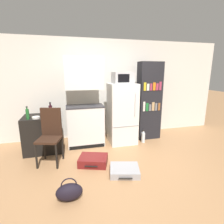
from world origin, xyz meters
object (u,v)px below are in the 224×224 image
object	(u,v)px
side_table	(43,134)
water_bottle_front	(143,137)
microwave	(123,78)
bottle_clear_short	(55,113)
bowl	(36,118)
kitchen_hutch	(85,106)
bookshelf	(149,101)
chair	(50,131)
suitcase_large_flat	(93,160)
suitcase_small_flat	(125,170)
bottle_green_tall	(27,114)
refrigerator	(122,114)
bottle_wine_dark	(51,111)
handbag	(69,192)

from	to	relation	value
side_table	water_bottle_front	world-z (taller)	side_table
microwave	bottle_clear_short	xyz separation A→B (m)	(-1.51, -0.17, -0.70)
bowl	kitchen_hutch	bearing A→B (deg)	14.48
microwave	bookshelf	distance (m)	0.97
bottle_clear_short	bookshelf	bearing A→B (deg)	7.61
kitchen_hutch	water_bottle_front	distance (m)	1.61
bookshelf	chair	bearing A→B (deg)	-163.73
suitcase_large_flat	chair	bearing A→B (deg)	175.42
kitchen_hutch	chair	distance (m)	1.00
bowl	suitcase_small_flat	size ratio (longest dim) A/B	0.25
bottle_green_tall	water_bottle_front	bearing A→B (deg)	1.33
refrigerator	bottle_wine_dark	world-z (taller)	refrigerator
side_table	bottle_wine_dark	world-z (taller)	bottle_wine_dark
chair	handbag	world-z (taller)	chair
kitchen_hutch	water_bottle_front	xyz separation A→B (m)	(1.37, -0.22, -0.80)
bottle_green_tall	bottle_clear_short	bearing A→B (deg)	4.75
bottle_green_tall	bottle_wine_dark	distance (m)	0.44
chair	bottle_wine_dark	bearing A→B (deg)	105.89
bookshelf	bottle_green_tall	bearing A→B (deg)	-172.93
bookshelf	bottle_wine_dark	xyz separation A→B (m)	(-2.35, -0.30, -0.05)
bookshelf	suitcase_large_flat	size ratio (longest dim) A/B	3.15
side_table	suitcase_small_flat	size ratio (longest dim) A/B	1.36
suitcase_small_flat	refrigerator	bearing A→B (deg)	88.91
bottle_clear_short	bowl	bearing A→B (deg)	-175.67
handbag	kitchen_hutch	bearing A→B (deg)	76.72
side_table	kitchen_hutch	xyz separation A→B (m)	(0.93, 0.08, 0.54)
bowl	chair	size ratio (longest dim) A/B	0.14
bowl	handbag	xyz separation A→B (m)	(0.59, -1.53, -0.68)
bottle_wine_dark	suitcase_large_flat	distance (m)	1.33
suitcase_large_flat	handbag	distance (m)	0.97
microwave	handbag	bearing A→B (deg)	-126.82
microwave	bookshelf	xyz separation A→B (m)	(0.75, 0.13, -0.60)
bookshelf	bottle_clear_short	xyz separation A→B (m)	(-2.26, -0.30, -0.11)
bottle_green_tall	suitcase_small_flat	distance (m)	2.16
bottle_wine_dark	chair	xyz separation A→B (m)	(0.00, -0.39, -0.31)
water_bottle_front	suitcase_large_flat	bearing A→B (deg)	-151.60
kitchen_hutch	microwave	bearing A→B (deg)	-3.88
microwave	suitcase_small_flat	bearing A→B (deg)	-105.75
kitchen_hutch	bowl	world-z (taller)	kitchen_hutch
side_table	bottle_clear_short	xyz separation A→B (m)	(0.29, -0.15, 0.47)
refrigerator	bowl	distance (m)	1.90
bookshelf	bottle_wine_dark	size ratio (longest dim) A/B	6.16
refrigerator	bookshelf	distance (m)	0.80
bottle_clear_short	suitcase_small_flat	bearing A→B (deg)	-45.29
kitchen_hutch	bowl	size ratio (longest dim) A/B	13.75
kitchen_hutch	suitcase_small_flat	bearing A→B (deg)	-69.99
bottle_clear_short	suitcase_small_flat	size ratio (longest dim) A/B	0.33
bottle_clear_short	water_bottle_front	world-z (taller)	bottle_clear_short
microwave	handbag	world-z (taller)	microwave
bottle_clear_short	handbag	distance (m)	1.74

